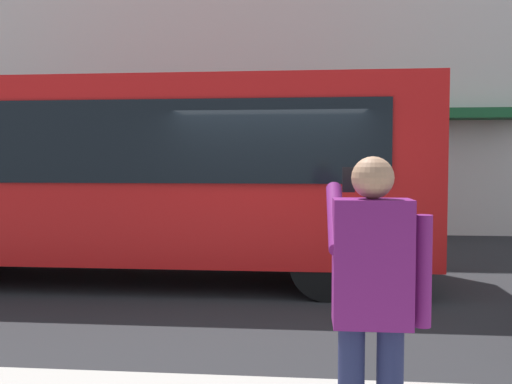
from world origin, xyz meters
TOP-DOWN VIEW (x-y plane):
  - ground_plane at (0.00, 0.00)m, footprint 60.00×60.00m
  - building_facade_far at (-0.02, -6.80)m, footprint 28.00×1.55m
  - red_bus at (2.26, -0.65)m, footprint 9.05×2.54m
  - pedestrian_photographer at (-0.83, 4.81)m, footprint 0.53×0.52m

SIDE VIEW (x-z plane):
  - ground_plane at x=0.00m, z-range 0.00..0.00m
  - pedestrian_photographer at x=-0.83m, z-range 0.29..1.99m
  - red_bus at x=2.26m, z-range 0.14..3.22m
  - building_facade_far at x=-0.02m, z-range -0.01..11.99m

